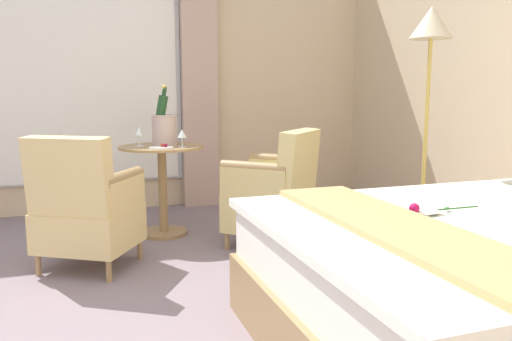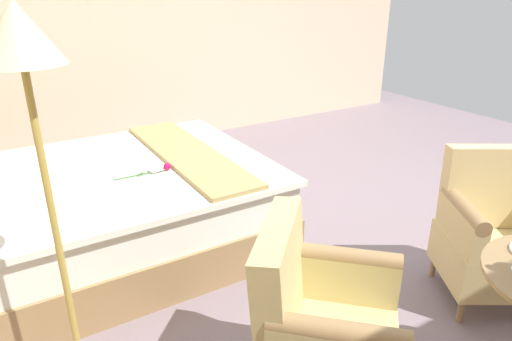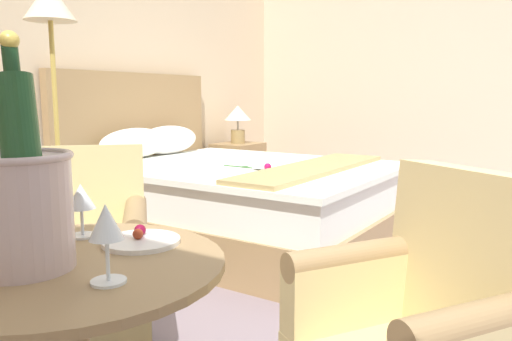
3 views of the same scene
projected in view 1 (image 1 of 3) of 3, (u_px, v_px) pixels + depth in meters
wall_window_side at (80, 69)px, 4.76m from camera, size 0.27×6.02×2.78m
floor_lamp_brass at (429, 56)px, 3.38m from camera, size 0.29×0.29×1.74m
side_table_round at (162, 178)px, 4.05m from camera, size 0.68×0.68×0.74m
champagne_bucket at (163, 126)px, 4.07m from camera, size 0.21×0.21×0.49m
wine_glass_near_bucket at (138, 132)px, 3.97m from camera, size 0.07×0.07×0.16m
wine_glass_near_edge at (182, 135)px, 3.91m from camera, size 0.07×0.07×0.14m
snack_plate at (161, 147)px, 3.83m from camera, size 0.19×0.19×0.04m
armchair_by_window at (275, 194)px, 3.78m from camera, size 0.82×0.82×0.89m
armchair_facing_bed at (84, 209)px, 3.24m from camera, size 0.76×0.76×0.90m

